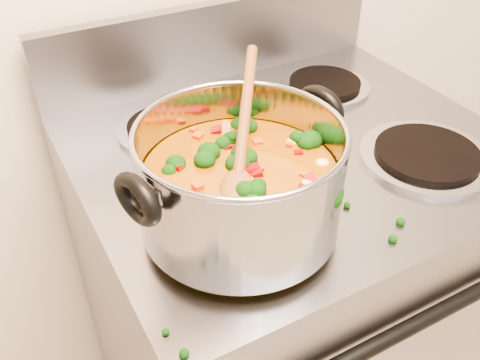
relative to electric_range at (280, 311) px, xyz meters
name	(u,v)px	position (x,y,z in m)	size (l,w,h in m)	color
electric_range	(280,311)	(0.00, 0.00, 0.00)	(0.73, 0.66, 1.08)	gray
stockpot	(240,183)	(-0.19, -0.15, 0.54)	(0.34, 0.27, 0.16)	#A2A2AA
wooden_spoon	(241,150)	(-0.18, -0.14, 0.58)	(0.18, 0.24, 0.11)	brown
cooktop_crumbs	(220,240)	(-0.22, -0.16, 0.46)	(0.39, 0.34, 0.01)	black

